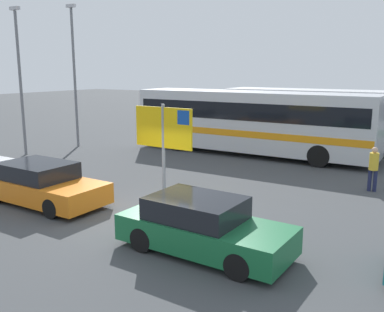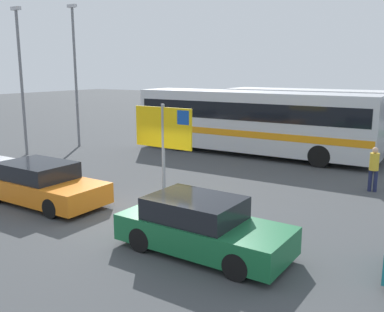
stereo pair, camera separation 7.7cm
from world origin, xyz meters
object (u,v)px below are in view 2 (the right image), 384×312
bus_rear_coach (338,117)px  bus_front_coach (252,119)px  car_green (201,227)px  ferry_sign (164,132)px  car_orange (42,184)px  pedestrian_crossing_lot (374,166)px

bus_rear_coach → bus_front_coach: bearing=-132.9°
bus_rear_coach → car_green: bearing=-87.6°
bus_front_coach → ferry_sign: ferry_sign is taller
car_orange → car_green: 6.36m
car_green → pedestrian_crossing_lot: 8.06m
bus_front_coach → pedestrian_crossing_lot: 7.67m
bus_rear_coach → car_green: (0.63, -15.26, -1.15)m
bus_front_coach → bus_rear_coach: (3.36, 3.60, 0.00)m
bus_front_coach → car_green: size_ratio=2.93×
bus_rear_coach → ferry_sign: 12.73m
car_green → bus_rear_coach: bearing=94.0°
ferry_sign → pedestrian_crossing_lot: bearing=43.1°
pedestrian_crossing_lot → car_orange: bearing=-57.8°
bus_front_coach → car_orange: 11.41m
bus_rear_coach → car_orange: (-5.70, -14.72, -1.15)m
bus_rear_coach → pedestrian_crossing_lot: bearing=-67.6°
ferry_sign → bus_front_coach: bearing=97.9°
pedestrian_crossing_lot → ferry_sign: bearing=-55.3°
bus_front_coach → pedestrian_crossing_lot: (6.49, -4.00, -0.85)m
ferry_sign → car_orange: size_ratio=0.73×
car_green → pedestrian_crossing_lot: pedestrian_crossing_lot is taller
car_green → pedestrian_crossing_lot: bearing=73.6°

